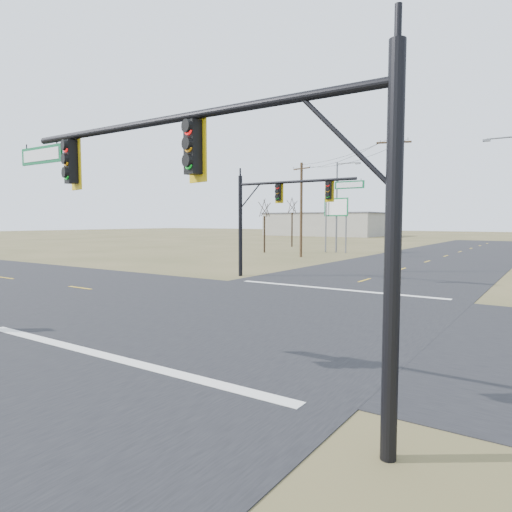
% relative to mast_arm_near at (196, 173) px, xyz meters
% --- Properties ---
extents(ground, '(320.00, 320.00, 0.00)m').
position_rel_mast_arm_near_xyz_m(ground, '(-4.15, 8.52, -4.70)').
color(ground, brown).
rests_on(ground, ground).
extents(road_ew, '(160.00, 14.00, 0.02)m').
position_rel_mast_arm_near_xyz_m(road_ew, '(-4.15, 8.52, -4.69)').
color(road_ew, black).
rests_on(road_ew, ground).
extents(road_ns, '(14.00, 160.00, 0.02)m').
position_rel_mast_arm_near_xyz_m(road_ns, '(-4.15, 8.52, -4.69)').
color(road_ns, black).
rests_on(road_ns, ground).
extents(stop_bar_near, '(12.00, 0.40, 0.01)m').
position_rel_mast_arm_near_xyz_m(stop_bar_near, '(-4.15, 1.02, -4.67)').
color(stop_bar_near, silver).
rests_on(stop_bar_near, road_ns).
extents(stop_bar_far, '(12.00, 0.40, 0.01)m').
position_rel_mast_arm_near_xyz_m(stop_bar_far, '(-4.15, 16.02, -4.67)').
color(stop_bar_far, silver).
rests_on(stop_bar_far, road_ns).
extents(mast_arm_near, '(10.33, 0.52, 6.43)m').
position_rel_mast_arm_near_xyz_m(mast_arm_near, '(0.00, 0.00, 0.00)').
color(mast_arm_near, black).
rests_on(mast_arm_near, ground).
extents(mast_arm_far, '(8.84, 0.49, 6.78)m').
position_rel_mast_arm_near_xyz_m(mast_arm_far, '(-9.04, 18.18, 0.22)').
color(mast_arm_far, black).
rests_on(mast_arm_far, ground).
extents(utility_pole_near, '(2.33, 0.96, 10.00)m').
position_rel_mast_arm_near_xyz_m(utility_pole_near, '(-4.31, 26.33, 0.48)').
color(utility_pole_near, '#4D3921').
rests_on(utility_pole_near, ground).
extents(utility_pole_far, '(2.27, 0.90, 9.70)m').
position_rel_mast_arm_near_xyz_m(utility_pole_far, '(-16.44, 34.90, 0.33)').
color(utility_pole_far, '#4D3921').
rests_on(utility_pole_far, ground).
extents(highway_sign, '(3.35, 0.87, 6.42)m').
position_rel_mast_arm_near_xyz_m(highway_sign, '(-16.15, 42.95, -0.18)').
color(highway_sign, slate).
rests_on(highway_sign, ground).
extents(streetlight_c, '(2.96, 0.32, 10.62)m').
position_rel_mast_arm_near_xyz_m(streetlight_c, '(-16.02, 43.33, 1.26)').
color(streetlight_c, slate).
rests_on(streetlight_c, ground).
extents(bare_tree_a, '(2.89, 2.89, 6.73)m').
position_rel_mast_arm_near_xyz_m(bare_tree_a, '(-23.23, 38.40, 0.63)').
color(bare_tree_a, black).
rests_on(bare_tree_a, ground).
extents(bare_tree_b, '(3.32, 3.32, 7.52)m').
position_rel_mast_arm_near_xyz_m(bare_tree_b, '(-26.42, 50.66, 1.32)').
color(bare_tree_b, black).
rests_on(bare_tree_b, ground).
extents(warehouse_left, '(28.00, 14.00, 5.50)m').
position_rel_mast_arm_near_xyz_m(warehouse_left, '(-44.15, 98.52, -1.95)').
color(warehouse_left, '#9A9789').
rests_on(warehouse_left, ground).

